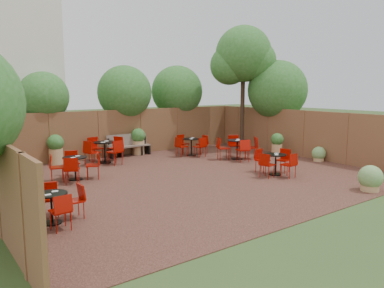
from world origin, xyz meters
TOP-DOWN VIEW (x-y plane):
  - ground at (0.00, 0.00)m, footprint 80.00×80.00m
  - courtyard_paving at (0.00, 0.00)m, footprint 12.00×10.00m
  - fence_back at (0.00, 5.00)m, footprint 12.00×0.08m
  - fence_right at (6.00, 0.00)m, footprint 0.08×10.00m
  - overhang_foliage at (-0.04, 2.92)m, footprint 15.82×10.71m
  - courtyard_tree at (5.35, 3.03)m, footprint 2.76×2.66m
  - park_bench_left at (-0.03, 4.63)m, footprint 1.54×0.55m
  - park_bench_right at (0.36, 4.62)m, footprint 1.48×0.54m
  - bistro_tables at (-0.03, 1.43)m, footprint 9.91×7.18m
  - planters at (-0.78, 3.94)m, footprint 10.73×4.49m
  - low_shrubs at (4.28, -3.63)m, footprint 3.23×4.14m

SIDE VIEW (x-z plane):
  - ground at x=0.00m, z-range 0.00..0.00m
  - courtyard_paving at x=0.00m, z-range 0.00..0.02m
  - low_shrubs at x=4.28m, z-range -0.03..0.71m
  - bistro_tables at x=-0.03m, z-range -0.02..0.94m
  - park_bench_right at x=0.36m, z-range 0.03..0.93m
  - park_bench_left at x=-0.03m, z-range 0.03..0.98m
  - planters at x=-0.78m, z-range 0.04..1.19m
  - fence_back at x=0.00m, z-range 0.00..2.00m
  - fence_right at x=6.00m, z-range 0.00..2.00m
  - overhang_foliage at x=-0.04m, z-range 1.33..4.11m
  - courtyard_tree at x=5.35m, z-range 1.42..7.20m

